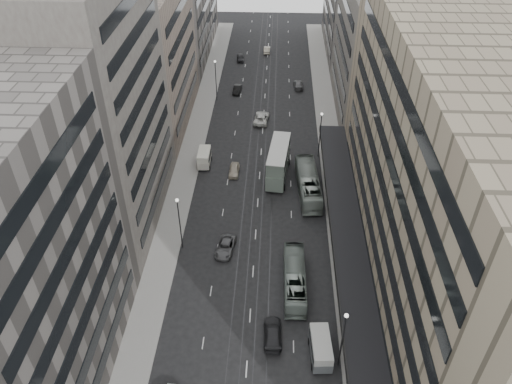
% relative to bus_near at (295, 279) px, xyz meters
% --- Properties ---
extents(ground, '(220.00, 220.00, 0.00)m').
position_rel_bus_near_xyz_m(ground, '(-5.20, -5.63, -1.50)').
color(ground, black).
rests_on(ground, ground).
extents(sidewalk_right, '(4.00, 125.00, 0.15)m').
position_rel_bus_near_xyz_m(sidewalk_right, '(6.80, 31.87, -1.42)').
color(sidewalk_right, gray).
rests_on(sidewalk_right, ground).
extents(sidewalk_left, '(4.00, 125.00, 0.15)m').
position_rel_bus_near_xyz_m(sidewalk_left, '(-17.20, 31.87, -1.42)').
color(sidewalk_left, gray).
rests_on(sidewalk_left, ground).
extents(department_store, '(19.20, 60.00, 30.00)m').
position_rel_bus_near_xyz_m(department_store, '(16.26, 2.37, 13.45)').
color(department_store, gray).
rests_on(department_store, ground).
extents(building_right_mid, '(15.00, 28.00, 24.00)m').
position_rel_bus_near_xyz_m(building_right_mid, '(16.30, 46.37, 10.50)').
color(building_right_mid, '#4C4742').
rests_on(building_right_mid, ground).
extents(building_left_b, '(15.00, 26.00, 34.00)m').
position_rel_bus_near_xyz_m(building_left_b, '(-26.70, 13.37, 15.50)').
color(building_left_b, '#4C4742').
rests_on(building_left_b, ground).
extents(building_left_c, '(15.00, 28.00, 25.00)m').
position_rel_bus_near_xyz_m(building_left_c, '(-26.70, 40.37, 11.00)').
color(building_left_c, '#76675B').
rests_on(building_left_c, ground).
extents(lamp_right_near, '(0.44, 0.44, 8.32)m').
position_rel_bus_near_xyz_m(lamp_right_near, '(4.50, -10.63, 3.70)').
color(lamp_right_near, '#262628').
rests_on(lamp_right_near, ground).
extents(lamp_right_far, '(0.44, 0.44, 8.32)m').
position_rel_bus_near_xyz_m(lamp_right_far, '(4.50, 29.37, 3.70)').
color(lamp_right_far, '#262628').
rests_on(lamp_right_far, ground).
extents(lamp_left_near, '(0.44, 0.44, 8.32)m').
position_rel_bus_near_xyz_m(lamp_left_near, '(-14.90, 6.37, 3.70)').
color(lamp_left_near, '#262628').
rests_on(lamp_left_near, ground).
extents(lamp_left_far, '(0.44, 0.44, 8.32)m').
position_rel_bus_near_xyz_m(lamp_left_far, '(-14.90, 49.37, 3.70)').
color(lamp_left_far, '#262628').
rests_on(lamp_left_far, ground).
extents(bus_near, '(2.65, 10.80, 3.00)m').
position_rel_bus_near_xyz_m(bus_near, '(0.00, 0.00, 0.00)').
color(bus_near, gray).
rests_on(bus_near, ground).
extents(bus_far, '(3.81, 12.54, 3.44)m').
position_rel_bus_near_xyz_m(bus_far, '(2.36, 19.23, 0.22)').
color(bus_far, '#94A097').
rests_on(bus_far, ground).
extents(double_decker, '(3.93, 10.12, 5.40)m').
position_rel_bus_near_xyz_m(double_decker, '(-2.25, 23.26, 1.41)').
color(double_decker, slate).
rests_on(double_decker, ground).
extents(vw_microbus, '(2.48, 4.96, 2.61)m').
position_rel_bus_near_xyz_m(vw_microbus, '(2.61, -9.66, -0.05)').
color(vw_microbus, '#515558').
rests_on(vw_microbus, ground).
extents(panel_van, '(2.15, 4.25, 2.66)m').
position_rel_bus_near_xyz_m(panel_van, '(-14.40, 26.00, -0.03)').
color(panel_van, beige).
rests_on(panel_van, ground).
extents(sedan_2, '(2.83, 5.01, 1.32)m').
position_rel_bus_near_xyz_m(sedan_2, '(-9.06, 5.96, -0.84)').
color(sedan_2, '#58585A').
rests_on(sedan_2, ground).
extents(sedan_3, '(2.20, 5.12, 1.47)m').
position_rel_bus_near_xyz_m(sedan_3, '(-2.52, -7.53, -0.76)').
color(sedan_3, black).
rests_on(sedan_3, ground).
extents(sedan_4, '(1.66, 4.02, 1.36)m').
position_rel_bus_near_xyz_m(sedan_4, '(-9.32, 23.71, -0.82)').
color(sedan_4, '#BFB39E').
rests_on(sedan_4, ground).
extents(sedan_5, '(1.78, 4.24, 1.36)m').
position_rel_bus_near_xyz_m(sedan_5, '(-11.00, 52.75, -0.82)').
color(sedan_5, black).
rests_on(sedan_5, ground).
extents(sedan_6, '(3.05, 5.73, 1.53)m').
position_rel_bus_near_xyz_m(sedan_6, '(-5.55, 40.83, -0.73)').
color(sedan_6, silver).
rests_on(sedan_6, ground).
extents(sedan_7, '(2.07, 4.71, 1.35)m').
position_rel_bus_near_xyz_m(sedan_7, '(1.71, 55.61, -0.83)').
color(sedan_7, '#545456').
rests_on(sedan_7, ground).
extents(sedan_8, '(1.97, 4.12, 1.36)m').
position_rel_bus_near_xyz_m(sedan_8, '(-11.50, 69.35, -0.82)').
color(sedan_8, '#262729').
rests_on(sedan_8, ground).
extents(sedan_9, '(1.48, 4.18, 1.38)m').
position_rel_bus_near_xyz_m(sedan_9, '(-5.43, 74.38, -0.81)').
color(sedan_9, '#C0B59F').
rests_on(sedan_9, ground).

